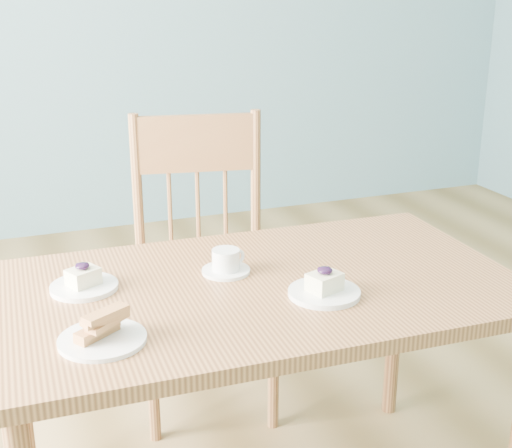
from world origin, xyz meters
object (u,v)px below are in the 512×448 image
at_px(dining_table, 258,308).
at_px(cheesecake_plate_near, 324,288).
at_px(coffee_cup, 226,263).
at_px(dining_chair, 204,263).
at_px(biscotti_plate, 102,332).
at_px(cheesecake_plate_far, 84,283).

distance_m(dining_table, cheesecake_plate_near, 0.20).
bearing_deg(coffee_cup, dining_chair, 68.44).
bearing_deg(cheesecake_plate_near, dining_table, 134.85).
height_order(cheesecake_plate_near, coffee_cup, cheesecake_plate_near).
bearing_deg(biscotti_plate, cheesecake_plate_near, 4.75).
relative_size(cheesecake_plate_near, coffee_cup, 1.39).
relative_size(cheesecake_plate_far, coffee_cup, 1.32).
bearing_deg(biscotti_plate, dining_table, 22.26).
bearing_deg(dining_table, coffee_cup, 120.16).
height_order(dining_table, coffee_cup, coffee_cup).
distance_m(dining_table, cheesecake_plate_far, 0.44).
relative_size(dining_table, dining_chair, 1.32).
bearing_deg(dining_table, dining_chair, 87.55).
bearing_deg(cheesecake_plate_far, coffee_cup, -3.58).
distance_m(dining_chair, coffee_cup, 0.59).
distance_m(dining_chair, cheesecake_plate_far, 0.72).
bearing_deg(cheesecake_plate_far, dining_table, -15.73).
height_order(dining_chair, coffee_cup, dining_chair).
xyz_separation_m(cheesecake_plate_near, cheesecake_plate_far, (-0.54, 0.24, -0.00)).
relative_size(cheesecake_plate_near, biscotti_plate, 0.94).
height_order(dining_table, dining_chair, dining_chair).
distance_m(cheesecake_plate_near, cheesecake_plate_far, 0.60).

